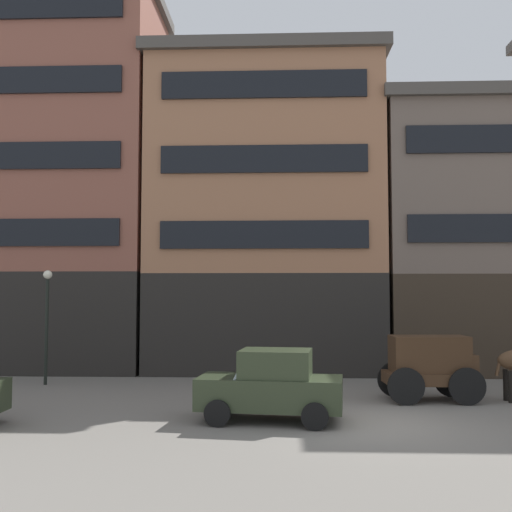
% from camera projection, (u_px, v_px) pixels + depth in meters
% --- Properties ---
extents(ground_plane, '(120.00, 120.00, 0.00)m').
position_uv_depth(ground_plane, '(373.00, 425.00, 14.62)').
color(ground_plane, slate).
extents(building_far_left, '(9.22, 6.59, 17.13)m').
position_uv_depth(building_far_left, '(59.00, 176.00, 26.60)').
color(building_far_left, black).
rests_on(building_far_left, ground_plane).
extents(building_center_left, '(10.29, 6.59, 13.64)m').
position_uv_depth(building_center_left, '(266.00, 213.00, 26.12)').
color(building_center_left, black).
rests_on(building_center_left, ground_plane).
extents(building_center_right, '(7.65, 6.59, 11.59)m').
position_uv_depth(building_center_right, '(461.00, 235.00, 25.72)').
color(building_center_right, '#33281E').
rests_on(building_center_right, ground_plane).
extents(cargo_wagon, '(2.96, 1.61, 1.98)m').
position_uv_depth(cargo_wagon, '(431.00, 363.00, 17.88)').
color(cargo_wagon, '#3D2819').
rests_on(cargo_wagon, ground_plane).
extents(sedan_light, '(3.86, 2.21, 1.83)m').
position_uv_depth(sedan_light, '(271.00, 385.00, 15.07)').
color(sedan_light, '#2D3823').
rests_on(sedan_light, ground_plane).
extents(streetlamp_curbside, '(0.32, 0.32, 4.12)m').
position_uv_depth(streetlamp_curbside, '(47.00, 310.00, 21.14)').
color(streetlamp_curbside, black).
rests_on(streetlamp_curbside, ground_plane).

